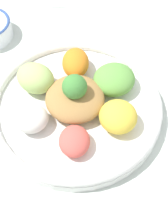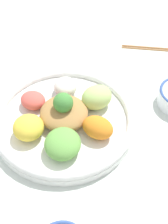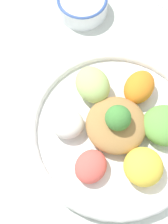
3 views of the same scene
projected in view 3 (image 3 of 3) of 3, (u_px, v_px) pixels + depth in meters
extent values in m
plane|color=silver|center=(127.00, 147.00, 0.62)|extent=(2.40, 2.40, 0.00)
cylinder|color=white|center=(115.00, 130.00, 0.62)|extent=(0.35, 0.35, 0.02)
torus|color=white|center=(115.00, 128.00, 0.61)|extent=(0.35, 0.35, 0.02)
ellipsoid|color=#B7DB7A|center=(93.00, 85.00, 0.62)|extent=(0.07, 0.08, 0.06)
ellipsoid|color=white|center=(67.00, 124.00, 0.59)|extent=(0.08, 0.08, 0.04)
ellipsoid|color=#E55B51|center=(91.00, 166.00, 0.57)|extent=(0.09, 0.08, 0.04)
ellipsoid|color=yellow|center=(143.00, 167.00, 0.56)|extent=(0.08, 0.08, 0.05)
ellipsoid|color=#6BAD4C|center=(165.00, 126.00, 0.59)|extent=(0.11, 0.11, 0.05)
ellipsoid|color=orange|center=(139.00, 87.00, 0.62)|extent=(0.09, 0.09, 0.05)
ellipsoid|color=#AD7F47|center=(116.00, 125.00, 0.59)|extent=(0.12, 0.12, 0.04)
sphere|color=#478E3D|center=(118.00, 118.00, 0.56)|extent=(0.05, 0.05, 0.05)
cylinder|color=white|center=(82.00, 5.00, 0.73)|extent=(0.12, 0.12, 0.04)
cylinder|color=#5B3319|center=(82.00, 0.00, 0.71)|extent=(0.10, 0.10, 0.00)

